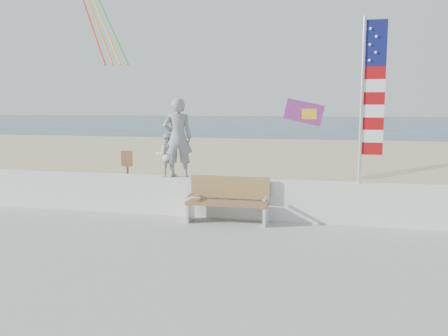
{
  "coord_description": "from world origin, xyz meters",
  "views": [
    {
      "loc": [
        2.6,
        -8.49,
        2.76
      ],
      "look_at": [
        0.2,
        1.8,
        1.35
      ],
      "focal_mm": 38.0,
      "sensor_mm": 36.0,
      "label": 1
    }
  ],
  "objects_px": {
    "child": "(166,155)",
    "bench": "(228,199)",
    "flag": "(368,94)",
    "adult": "(178,138)"
  },
  "relations": [
    {
      "from": "adult",
      "to": "child",
      "type": "height_order",
      "value": "adult"
    },
    {
      "from": "bench",
      "to": "flag",
      "type": "xyz_separation_m",
      "value": [
        2.92,
        0.45,
        2.3
      ]
    },
    {
      "from": "adult",
      "to": "bench",
      "type": "distance_m",
      "value": 1.91
    },
    {
      "from": "child",
      "to": "bench",
      "type": "bearing_deg",
      "value": 140.89
    },
    {
      "from": "flag",
      "to": "adult",
      "type": "bearing_deg",
      "value": 180.0
    },
    {
      "from": "adult",
      "to": "child",
      "type": "xyz_separation_m",
      "value": [
        -0.29,
        0.0,
        -0.41
      ]
    },
    {
      "from": "bench",
      "to": "flag",
      "type": "bearing_deg",
      "value": 8.85
    },
    {
      "from": "adult",
      "to": "bench",
      "type": "height_order",
      "value": "adult"
    },
    {
      "from": "adult",
      "to": "flag",
      "type": "bearing_deg",
      "value": 159.16
    },
    {
      "from": "child",
      "to": "bench",
      "type": "distance_m",
      "value": 1.89
    }
  ]
}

